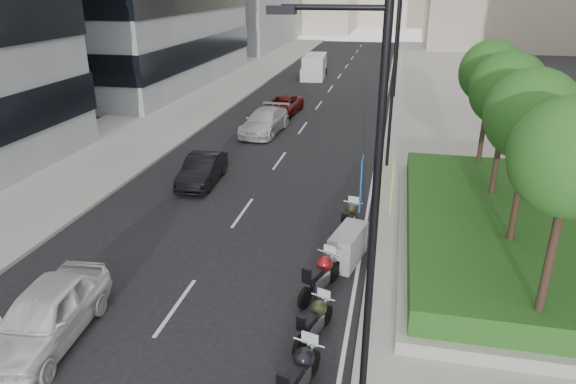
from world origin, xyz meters
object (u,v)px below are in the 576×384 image
(motorcycle_4, at_px, (320,276))
(car_a, at_px, (45,315))
(motorcycle_6, at_px, (349,220))
(lamp_post_0, at_px, (367,210))
(lamp_post_2, at_px, (397,36))
(motorcycle_3, at_px, (314,321))
(car_c, at_px, (265,121))
(car_b, at_px, (202,170))
(motorcycle_2, at_px, (299,375))
(motorcycle_5, at_px, (348,246))
(car_d, at_px, (283,105))
(delivery_van, at_px, (314,68))
(lamp_post_1, at_px, (391,71))

(motorcycle_4, relative_size, car_a, 0.49)
(motorcycle_6, xyz_separation_m, car_a, (-7.36, -8.12, 0.19))
(lamp_post_0, relative_size, lamp_post_2, 1.00)
(motorcycle_3, relative_size, car_c, 0.39)
(car_b, bearing_deg, car_c, 82.38)
(motorcycle_2, height_order, car_c, car_c)
(lamp_post_2, bearing_deg, motorcycle_2, -92.18)
(motorcycle_5, relative_size, car_c, 0.40)
(motorcycle_5, bearing_deg, motorcycle_6, 16.97)
(lamp_post_0, xyz_separation_m, car_c, (-7.82, 22.24, -4.30))
(motorcycle_4, distance_m, car_a, 7.86)
(lamp_post_2, distance_m, car_d, 11.65)
(motorcycle_3, distance_m, motorcycle_4, 2.22)
(motorcycle_6, relative_size, car_b, 0.54)
(car_c, bearing_deg, car_a, -86.89)
(lamp_post_0, xyz_separation_m, motorcycle_6, (-1.02, 8.95, -4.46))
(motorcycle_3, distance_m, car_a, 7.24)
(motorcycle_4, xyz_separation_m, car_b, (-7.03, 8.30, 0.05))
(motorcycle_5, xyz_separation_m, delivery_van, (-7.17, 36.39, 0.46))
(lamp_post_2, distance_m, motorcycle_6, 26.45)
(lamp_post_1, bearing_deg, motorcycle_2, -94.51)
(motorcycle_4, bearing_deg, motorcycle_3, -154.35)
(lamp_post_0, xyz_separation_m, lamp_post_1, (0.00, 17.00, 0.00))
(motorcycle_2, height_order, motorcycle_6, motorcycle_2)
(motorcycle_4, height_order, motorcycle_5, motorcycle_5)
(motorcycle_2, distance_m, motorcycle_4, 4.39)
(car_a, xyz_separation_m, car_c, (0.55, 21.42, -0.04))
(motorcycle_3, relative_size, delivery_van, 0.37)
(motorcycle_4, height_order, motorcycle_6, motorcycle_4)
(car_c, bearing_deg, motorcycle_4, -65.67)
(lamp_post_2, distance_m, car_b, 24.07)
(motorcycle_4, height_order, delivery_van, delivery_van)
(delivery_van, bearing_deg, car_a, -94.36)
(motorcycle_5, height_order, motorcycle_6, motorcycle_5)
(motorcycle_2, xyz_separation_m, car_d, (-6.50, 27.35, 0.02))
(car_a, distance_m, car_c, 21.42)
(lamp_post_0, bearing_deg, car_b, 123.44)
(motorcycle_6, relative_size, car_c, 0.43)
(motorcycle_4, xyz_separation_m, car_c, (-6.33, 17.62, 0.12))
(lamp_post_0, distance_m, lamp_post_2, 35.00)
(motorcycle_3, distance_m, car_b, 12.74)
(lamp_post_0, bearing_deg, car_d, 105.84)
(motorcycle_3, relative_size, car_d, 0.44)
(motorcycle_4, bearing_deg, motorcycle_5, 4.43)
(motorcycle_6, xyz_separation_m, car_d, (-6.80, 18.63, 0.04))
(delivery_van, bearing_deg, car_b, -94.83)
(motorcycle_5, bearing_deg, lamp_post_0, -159.98)
(delivery_van, bearing_deg, motorcycle_3, -84.53)
(motorcycle_2, bearing_deg, delivery_van, 23.40)
(motorcycle_6, bearing_deg, motorcycle_3, -174.85)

